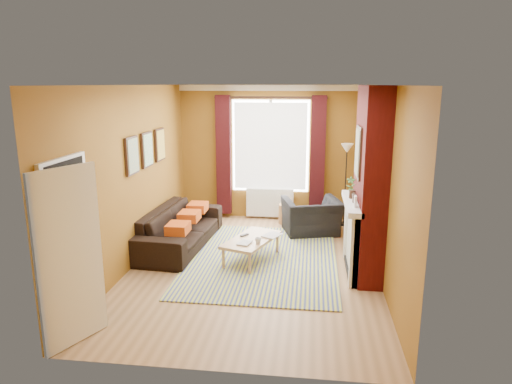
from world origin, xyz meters
TOP-DOWN VIEW (x-y plane):
  - ground at (0.00, 0.00)m, footprint 5.50×5.50m
  - room_walls at (0.63, 0.28)m, footprint 3.82×5.54m
  - striped_rug at (0.10, 0.30)m, footprint 2.41×3.33m
  - sofa at (-1.42, 0.76)m, footprint 1.07×2.40m
  - armchair at (0.89, 1.75)m, footprint 1.24×1.15m
  - coffee_table at (-0.07, 0.23)m, footprint 0.92×1.27m
  - wicker_stool at (0.37, 2.35)m, footprint 0.36×0.36m
  - floor_lamp at (1.55, 2.40)m, footprint 0.32×0.32m
  - book_a at (-0.24, -0.01)m, footprint 0.25×0.29m
  - book_b at (0.15, 0.43)m, footprint 0.37×0.40m
  - mug at (0.07, -0.02)m, footprint 0.14×0.14m
  - tv_remote at (-0.20, 0.34)m, footprint 0.14×0.16m

SIDE VIEW (x-z plane):
  - ground at x=0.00m, z-range 0.00..0.00m
  - striped_rug at x=0.10m, z-range 0.00..0.02m
  - wicker_stool at x=0.37m, z-range 0.00..0.40m
  - armchair at x=0.89m, z-range 0.00..0.68m
  - coffee_table at x=-0.07m, z-range 0.15..0.53m
  - sofa at x=-1.42m, z-range 0.00..0.69m
  - tv_remote at x=-0.20m, z-range 0.38..0.40m
  - book_a at x=-0.24m, z-range 0.38..0.41m
  - book_b at x=0.15m, z-range 0.38..0.41m
  - mug at x=0.07m, z-range 0.38..0.48m
  - floor_lamp at x=1.55m, z-range 0.48..2.15m
  - room_walls at x=0.63m, z-range -0.04..2.80m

